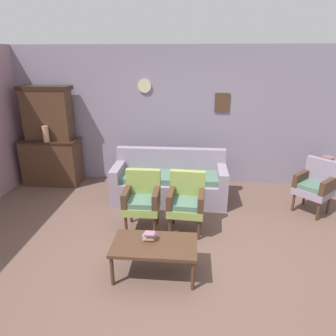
{
  "coord_description": "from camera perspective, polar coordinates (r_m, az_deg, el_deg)",
  "views": [
    {
      "loc": [
        0.37,
        -3.41,
        2.49
      ],
      "look_at": [
        -0.01,
        1.03,
        0.85
      ],
      "focal_mm": 32.6,
      "sensor_mm": 36.0,
      "label": 1
    }
  ],
  "objects": [
    {
      "name": "armchair_near_couch_end",
      "position": [
        4.52,
        3.44,
        -5.97
      ],
      "size": [
        0.55,
        0.52,
        0.9
      ],
      "color": "#849947",
      "rests_on": "ground"
    },
    {
      "name": "cabinet_upper_hutch",
      "position": [
        6.5,
        -21.58,
        9.62
      ],
      "size": [
        0.99,
        0.38,
        1.03
      ],
      "color": "#472D1E",
      "rests_on": "side_cabinet"
    },
    {
      "name": "floor_vase_by_wall",
      "position": [
        6.45,
        27.2,
        -1.28
      ],
      "size": [
        0.21,
        0.21,
        0.75
      ],
      "primitive_type": "cylinder",
      "color": "#805750",
      "rests_on": "ground"
    },
    {
      "name": "armchair_near_cabinet",
      "position": [
        4.59,
        -4.86,
        -5.6
      ],
      "size": [
        0.52,
        0.49,
        0.9
      ],
      "color": "#849947",
      "rests_on": "ground"
    },
    {
      "name": "side_cabinet",
      "position": [
        6.66,
        -20.8,
        1.16
      ],
      "size": [
        1.16,
        0.55,
        0.93
      ],
      "color": "#472D1E",
      "rests_on": "ground"
    },
    {
      "name": "ground_plane",
      "position": [
        4.24,
        -1.09,
        -15.75
      ],
      "size": [
        7.68,
        7.68,
        0.0
      ],
      "primitive_type": "plane",
      "color": "brown"
    },
    {
      "name": "floral_couch",
      "position": [
        5.55,
        0.31,
        -2.78
      ],
      "size": [
        2.02,
        0.81,
        0.9
      ],
      "color": "gray",
      "rests_on": "ground"
    },
    {
      "name": "vase_on_cabinet",
      "position": [
        6.33,
        -21.89,
        5.92
      ],
      "size": [
        0.12,
        0.12,
        0.31
      ],
      "primitive_type": "cylinder",
      "color": "tan",
      "rests_on": "side_cabinet"
    },
    {
      "name": "wingback_chair_by_fireplace",
      "position": [
        5.61,
        25.87,
        -2.7
      ],
      "size": [
        0.71,
        0.71,
        0.9
      ],
      "color": "gray",
      "rests_on": "ground"
    },
    {
      "name": "book_stack_on_table",
      "position": [
        3.74,
        -3.52,
        -12.58
      ],
      "size": [
        0.16,
        0.12,
        0.1
      ],
      "color": "#B5788F",
      "rests_on": "coffee_table"
    },
    {
      "name": "coffee_table",
      "position": [
        3.72,
        -2.53,
        -14.5
      ],
      "size": [
        1.0,
        0.56,
        0.42
      ],
      "color": "#472D1E",
      "rests_on": "ground"
    },
    {
      "name": "wall_back_with_decor",
      "position": [
        6.16,
        1.41,
        9.55
      ],
      "size": [
        6.4,
        0.09,
        2.7
      ],
      "color": "gray",
      "rests_on": "ground"
    }
  ]
}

